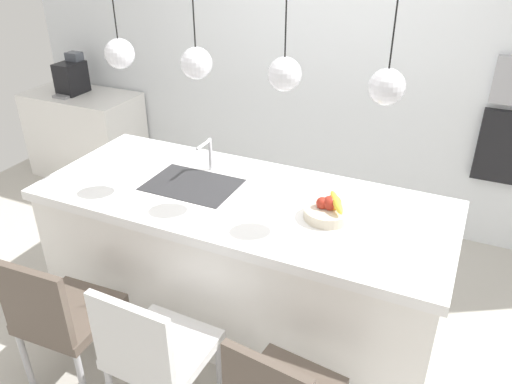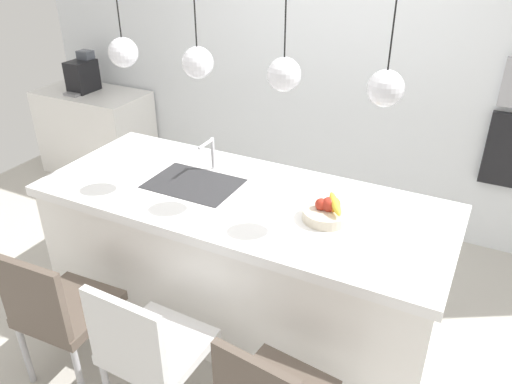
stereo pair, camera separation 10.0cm
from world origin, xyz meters
TOP-DOWN VIEW (x-y plane):
  - floor at (0.00, 0.00)m, footprint 6.60×6.60m
  - back_wall at (0.00, 1.65)m, footprint 6.00×0.10m
  - kitchen_island at (0.00, 0.00)m, footprint 2.50×1.02m
  - sink_basin at (-0.34, 0.00)m, footprint 0.56×0.40m
  - faucet at (-0.34, 0.21)m, footprint 0.02×0.17m
  - fruit_bowl at (0.55, -0.02)m, footprint 0.26×0.26m
  - side_counter at (-2.40, 1.28)m, footprint 1.10×0.60m
  - coffee_machine at (-2.47, 1.28)m, footprint 0.20×0.35m
  - chair_near at (-0.64, -0.92)m, footprint 0.47×0.49m
  - chair_middle at (-0.03, -0.92)m, footprint 0.48×0.48m
  - pendant_light_left at (-0.78, 0.00)m, footprint 0.17×0.17m
  - pendant_light_center_left at (-0.26, 0.00)m, footprint 0.17×0.17m
  - pendant_light_center_right at (0.26, 0.00)m, footprint 0.17×0.17m
  - pendant_light_right at (0.78, 0.00)m, footprint 0.17×0.17m

SIDE VIEW (x-z plane):
  - floor at x=0.00m, z-range 0.00..0.00m
  - side_counter at x=-2.40m, z-range 0.00..0.86m
  - kitchen_island at x=0.00m, z-range 0.00..0.93m
  - chair_middle at x=-0.03m, z-range 0.05..0.96m
  - chair_near at x=-0.64m, z-range 0.06..0.96m
  - sink_basin at x=-0.34m, z-range 0.91..0.93m
  - fruit_bowl at x=0.55m, z-range 0.90..1.05m
  - coffee_machine at x=-2.47m, z-range 0.83..1.21m
  - faucet at x=-0.34m, z-range 0.96..1.18m
  - back_wall at x=0.00m, z-range 0.00..2.60m
  - pendant_light_left at x=-0.78m, z-range 1.31..2.08m
  - pendant_light_center_left at x=-0.26m, z-range 1.31..2.08m
  - pendant_light_center_right at x=0.26m, z-range 1.31..2.08m
  - pendant_light_right at x=0.78m, z-range 1.31..2.08m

